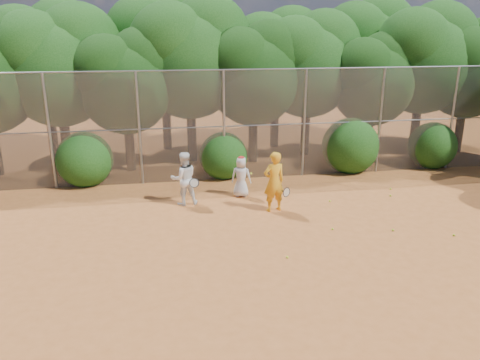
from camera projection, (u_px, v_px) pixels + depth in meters
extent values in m
plane|color=#A85A26|center=(294.00, 249.00, 12.02)|extent=(80.00, 80.00, 0.00)
cylinder|color=gray|center=(50.00, 132.00, 15.92)|extent=(0.09, 0.09, 4.00)
cylinder|color=gray|center=(139.00, 129.00, 16.39)|extent=(0.09, 0.09, 4.00)
cylinder|color=gray|center=(224.00, 126.00, 16.86)|extent=(0.09, 0.09, 4.00)
cylinder|color=gray|center=(304.00, 124.00, 17.33)|extent=(0.09, 0.09, 4.00)
cylinder|color=gray|center=(380.00, 121.00, 17.80)|extent=(0.09, 0.09, 4.00)
cylinder|color=gray|center=(452.00, 119.00, 18.27)|extent=(0.09, 0.09, 4.00)
cylinder|color=gray|center=(252.00, 69.00, 16.39)|extent=(20.00, 0.05, 0.05)
cylinder|color=gray|center=(251.00, 125.00, 17.01)|extent=(20.00, 0.04, 0.04)
cube|color=slate|center=(251.00, 125.00, 17.01)|extent=(20.00, 0.02, 4.00)
sphere|color=black|center=(5.00, 54.00, 17.10)|extent=(3.05, 3.05, 3.05)
cylinder|color=black|center=(66.00, 137.00, 18.49)|extent=(0.38, 0.38, 2.52)
sphere|color=#154110|center=(58.00, 74.00, 17.72)|extent=(4.03, 4.03, 4.03)
sphere|color=#154110|center=(79.00, 45.00, 17.91)|extent=(3.23, 3.23, 3.23)
sphere|color=#154110|center=(34.00, 52.00, 17.07)|extent=(3.02, 3.02, 3.02)
cylinder|color=black|center=(130.00, 143.00, 18.28)|extent=(0.36, 0.36, 2.17)
sphere|color=black|center=(125.00, 88.00, 17.62)|extent=(3.47, 3.47, 3.47)
sphere|color=black|center=(143.00, 64.00, 17.78)|extent=(2.78, 2.78, 2.78)
sphere|color=black|center=(106.00, 70.00, 17.06)|extent=(2.60, 2.60, 2.60)
cylinder|color=black|center=(192.00, 130.00, 19.53)|extent=(0.39, 0.39, 2.66)
sphere|color=#154110|center=(190.00, 66.00, 18.72)|extent=(4.26, 4.26, 4.26)
sphere|color=#154110|center=(209.00, 38.00, 18.92)|extent=(3.40, 3.40, 3.40)
sphere|color=#154110|center=(170.00, 44.00, 18.03)|extent=(3.19, 3.19, 3.19)
cylinder|color=black|center=(253.00, 135.00, 19.42)|extent=(0.37, 0.37, 2.27)
sphere|color=black|center=(253.00, 81.00, 18.73)|extent=(3.64, 3.64, 3.64)
sphere|color=black|center=(270.00, 56.00, 18.90)|extent=(2.91, 2.91, 2.91)
sphere|color=black|center=(239.00, 63.00, 18.14)|extent=(2.73, 2.73, 2.73)
cylinder|color=black|center=(305.00, 127.00, 20.54)|extent=(0.38, 0.38, 2.45)
sphere|color=#154110|center=(308.00, 71.00, 19.78)|extent=(3.92, 3.92, 3.92)
sphere|color=#154110|center=(324.00, 47.00, 19.97)|extent=(3.14, 3.14, 3.14)
sphere|color=#154110|center=(295.00, 53.00, 19.16)|extent=(2.94, 2.94, 2.94)
cylinder|color=black|center=(368.00, 134.00, 20.05)|extent=(0.36, 0.36, 2.10)
sphere|color=black|center=(372.00, 85.00, 19.40)|extent=(3.36, 3.36, 3.36)
sphere|color=black|center=(386.00, 64.00, 19.56)|extent=(2.69, 2.69, 2.69)
sphere|color=black|center=(363.00, 69.00, 18.86)|extent=(2.52, 2.52, 2.52)
cylinder|color=black|center=(416.00, 123.00, 20.92)|extent=(0.39, 0.39, 2.59)
sphere|color=#154110|center=(422.00, 65.00, 20.13)|extent=(4.14, 4.14, 4.14)
sphere|color=#154110|center=(438.00, 40.00, 20.32)|extent=(3.32, 3.32, 3.32)
sphere|color=#154110|center=(413.00, 46.00, 19.46)|extent=(3.11, 3.11, 3.11)
cylinder|color=black|center=(460.00, 126.00, 21.00)|extent=(0.37, 0.37, 2.31)
sphere|color=black|center=(468.00, 75.00, 20.29)|extent=(3.70, 3.70, 3.70)
sphere|color=black|center=(460.00, 58.00, 19.70)|extent=(2.77, 2.77, 2.77)
cylinder|color=black|center=(51.00, 125.00, 20.47)|extent=(0.39, 0.39, 2.62)
sphere|color=#154110|center=(44.00, 65.00, 19.67)|extent=(4.20, 4.20, 4.20)
sphere|color=#154110|center=(63.00, 39.00, 19.86)|extent=(3.36, 3.36, 3.36)
sphere|color=#154110|center=(20.00, 45.00, 18.99)|extent=(3.15, 3.15, 3.15)
cylinder|color=black|center=(166.00, 119.00, 21.42)|extent=(0.40, 0.40, 2.80)
sphere|color=#154110|center=(163.00, 57.00, 20.56)|extent=(4.48, 4.48, 4.48)
sphere|color=#154110|center=(182.00, 30.00, 20.77)|extent=(3.58, 3.58, 3.58)
sphere|color=#154110|center=(144.00, 36.00, 19.84)|extent=(3.36, 3.36, 3.36)
cylinder|color=black|center=(275.00, 120.00, 21.87)|extent=(0.38, 0.38, 2.52)
sphere|color=#154110|center=(276.00, 66.00, 21.09)|extent=(4.03, 4.03, 4.03)
sphere|color=#154110|center=(292.00, 42.00, 21.28)|extent=(3.23, 3.23, 3.23)
sphere|color=#154110|center=(262.00, 48.00, 20.45)|extent=(3.02, 3.02, 3.02)
cylinder|color=black|center=(360.00, 113.00, 23.10)|extent=(0.40, 0.40, 2.73)
sphere|color=#154110|center=(365.00, 57.00, 22.26)|extent=(4.37, 4.37, 4.37)
sphere|color=#154110|center=(380.00, 33.00, 22.47)|extent=(3.49, 3.49, 3.49)
sphere|color=#154110|center=(354.00, 38.00, 21.56)|extent=(3.28, 3.28, 3.28)
sphere|color=#154110|center=(84.00, 157.00, 16.67)|extent=(2.00, 2.00, 2.00)
sphere|color=#154110|center=(223.00, 154.00, 17.48)|extent=(1.80, 1.80, 1.80)
sphere|color=#154110|center=(350.00, 143.00, 18.20)|extent=(2.20, 2.20, 2.20)
sphere|color=#154110|center=(433.00, 144.00, 18.80)|extent=(1.90, 1.90, 1.90)
imported|color=orange|center=(274.00, 182.00, 14.21)|extent=(0.77, 0.59, 1.88)
torus|color=black|center=(287.00, 192.00, 14.17)|extent=(0.28, 0.19, 0.30)
cylinder|color=black|center=(281.00, 191.00, 14.33)|extent=(0.17, 0.26, 0.04)
imported|color=silver|center=(241.00, 177.00, 15.51)|extent=(0.78, 0.63, 1.37)
ellipsoid|color=#A91C18|center=(241.00, 158.00, 15.31)|extent=(0.22, 0.22, 0.13)
sphere|color=#C3DA27|center=(251.00, 173.00, 15.32)|extent=(0.07, 0.07, 0.07)
imported|color=white|center=(184.00, 179.00, 14.76)|extent=(0.93, 0.78, 1.72)
torus|color=black|center=(194.00, 183.00, 14.54)|extent=(0.31, 0.15, 0.29)
cylinder|color=black|center=(194.00, 184.00, 14.76)|extent=(0.04, 0.27, 0.14)
sphere|color=#C3DA27|center=(332.00, 229.00, 13.09)|extent=(0.07, 0.07, 0.07)
sphere|color=#C3DA27|center=(390.00, 195.00, 15.69)|extent=(0.07, 0.07, 0.07)
sphere|color=#C3DA27|center=(393.00, 230.00, 13.03)|extent=(0.07, 0.07, 0.07)
sphere|color=#C3DA27|center=(454.00, 235.00, 12.71)|extent=(0.07, 0.07, 0.07)
sphere|color=#C3DA27|center=(287.00, 257.00, 11.50)|extent=(0.07, 0.07, 0.07)
sphere|color=#C3DA27|center=(391.00, 189.00, 16.33)|extent=(0.07, 0.07, 0.07)
sphere|color=#C3DA27|center=(330.00, 201.00, 15.20)|extent=(0.07, 0.07, 0.07)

